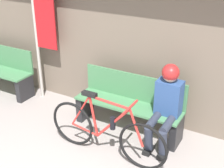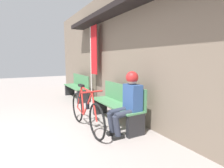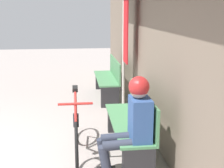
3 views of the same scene
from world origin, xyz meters
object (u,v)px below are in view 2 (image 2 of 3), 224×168
object	(u,v)px
park_bench_near	(117,105)
banner_pole	(93,56)
person_seated	(128,98)
park_bench_far	(77,88)
bicycle	(86,111)

from	to	relation	value
park_bench_near	banner_pole	world-z (taller)	banner_pole
person_seated	park_bench_far	world-z (taller)	person_seated
park_bench_near	bicycle	bearing A→B (deg)	-88.22
person_seated	banner_pole	world-z (taller)	banner_pole
park_bench_near	banner_pole	xyz separation A→B (m)	(-1.70, 0.18, 1.09)
park_bench_far	park_bench_near	bearing A→B (deg)	0.01
banner_pole	person_seated	bearing A→B (deg)	-7.14
park_bench_near	banner_pole	size ratio (longest dim) A/B	0.68
person_seated	banner_pole	bearing A→B (deg)	172.86
park_bench_far	banner_pole	bearing A→B (deg)	9.62
bicycle	banner_pole	bearing A→B (deg)	152.27
banner_pole	bicycle	bearing A→B (deg)	-27.73
park_bench_near	person_seated	bearing A→B (deg)	-10.24
park_bench_far	banner_pole	world-z (taller)	banner_pole
bicycle	person_seated	world-z (taller)	person_seated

